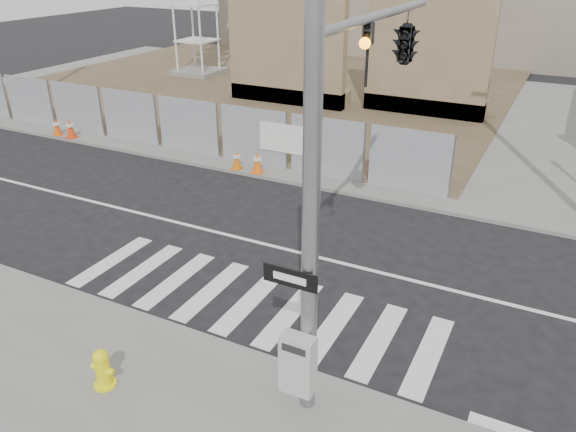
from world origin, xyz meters
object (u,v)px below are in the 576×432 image
at_px(fire_hydrant, 103,368).
at_px(traffic_cone_c, 237,160).
at_px(traffic_cone_a, 57,127).
at_px(signal_pole, 378,95).
at_px(traffic_cone_d, 257,162).
at_px(traffic_cone_b, 70,128).

height_order(fire_hydrant, traffic_cone_c, fire_hydrant).
bearing_deg(traffic_cone_c, traffic_cone_a, -180.00).
height_order(signal_pole, traffic_cone_c, signal_pole).
height_order(traffic_cone_a, traffic_cone_c, traffic_cone_a).
relative_size(signal_pole, fire_hydrant, 9.22).
relative_size(signal_pole, traffic_cone_d, 9.36).
distance_m(traffic_cone_a, traffic_cone_b, 0.77).
height_order(traffic_cone_b, traffic_cone_d, traffic_cone_b).
bearing_deg(fire_hydrant, traffic_cone_a, 119.29).
bearing_deg(traffic_cone_d, fire_hydrant, -74.95).
height_order(signal_pole, traffic_cone_b, signal_pole).
height_order(traffic_cone_c, traffic_cone_d, traffic_cone_d).
bearing_deg(signal_pole, traffic_cone_b, 157.07).
distance_m(signal_pole, traffic_cone_d, 9.75).
height_order(signal_pole, traffic_cone_a, signal_pole).
relative_size(traffic_cone_a, traffic_cone_b, 0.92).
distance_m(traffic_cone_a, traffic_cone_c, 8.64).
bearing_deg(traffic_cone_d, traffic_cone_b, 180.00).
distance_m(signal_pole, traffic_cone_a, 17.34).
distance_m(signal_pole, traffic_cone_c, 10.30).
relative_size(fire_hydrant, traffic_cone_d, 1.02).
bearing_deg(traffic_cone_a, traffic_cone_b, 0.00).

